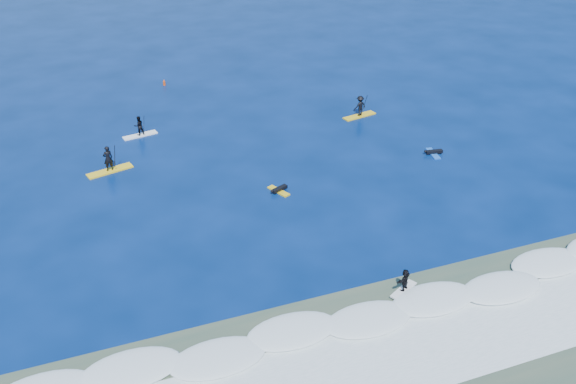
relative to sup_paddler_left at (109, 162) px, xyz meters
name	(u,v)px	position (x,y,z in m)	size (l,w,h in m)	color
ground	(282,224)	(9.39, -11.19, -0.74)	(160.00, 160.00, 0.00)	#031945
shallow_water	(386,378)	(9.39, -25.19, -0.74)	(90.00, 13.00, 0.01)	#384D3D
breaking_wave	(349,323)	(9.39, -21.19, -0.74)	(40.00, 6.00, 0.30)	white
whitewater	(376,363)	(9.39, -24.19, -0.74)	(34.00, 5.00, 0.02)	silver
sup_paddler_left	(109,162)	(0.00, 0.00, 0.00)	(3.49, 1.67, 2.38)	yellow
sup_paddler_center	(139,128)	(3.11, 5.41, 0.00)	(2.90, 1.21, 1.98)	white
sup_paddler_right	(360,107)	(21.73, 2.64, 0.11)	(3.21, 1.39, 2.19)	yellow
prone_paddler_near	(279,190)	(10.63, -7.21, -0.61)	(1.41, 1.87, 0.38)	yellow
prone_paddler_far	(433,153)	(23.82, -5.98, -0.61)	(1.52, 1.96, 0.40)	blue
wave_surfer	(405,281)	(13.25, -20.02, 0.05)	(1.95, 1.39, 1.40)	silver
marker_buoy	(164,83)	(7.26, 16.21, -0.47)	(0.26, 0.26, 0.61)	#CA4112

